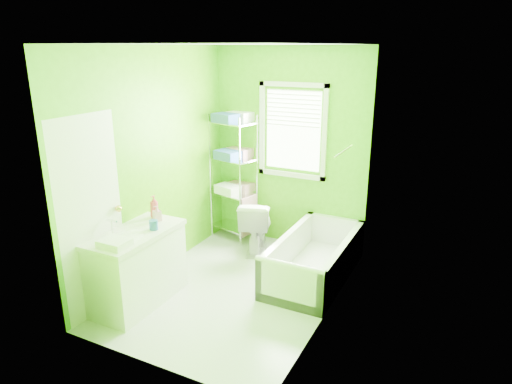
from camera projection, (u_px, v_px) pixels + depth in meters
The scene contains 9 objects.
ground at pixel (237, 288), 5.10m from camera, with size 2.90×2.90×0.00m, color silver.
room_envelope at pixel (235, 153), 4.63m from camera, with size 2.14×2.94×2.62m.
window at pixel (293, 126), 5.80m from camera, with size 0.92×0.05×1.22m.
door at pixel (92, 218), 4.39m from camera, with size 0.09×0.80×2.00m.
right_wall_decor at pixel (332, 188), 4.25m from camera, with size 0.04×1.48×1.17m.
bathtub at pixel (314, 264), 5.29m from camera, with size 0.75×1.60×0.52m.
toilet at pixel (256, 225), 5.95m from camera, with size 0.40×0.69×0.71m, color white.
vanity at pixel (137, 265), 4.71m from camera, with size 0.54×1.05×1.05m.
wire_shelf_unit at pixel (235, 163), 6.15m from camera, with size 0.65×0.53×1.75m.
Camera 1 is at (2.21, -3.96, 2.58)m, focal length 32.00 mm.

